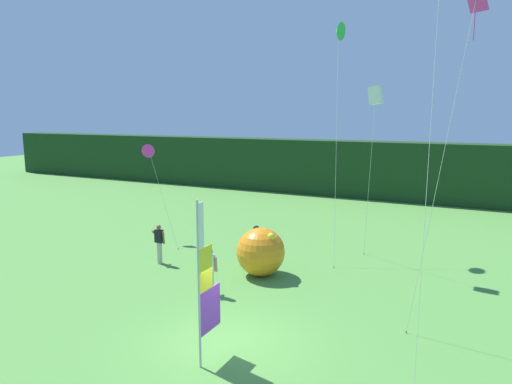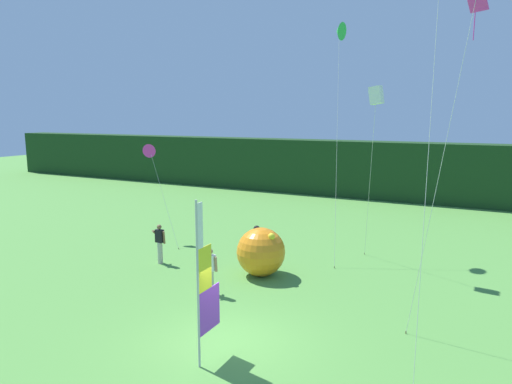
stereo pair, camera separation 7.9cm
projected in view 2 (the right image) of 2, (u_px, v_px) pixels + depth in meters
The scene contains 10 objects.
ground_plane at pixel (227, 344), 12.94m from camera, with size 120.00×120.00×0.00m, color #518E3D.
distant_treeline at pixel (395, 171), 34.74m from camera, with size 80.00×2.40×4.36m, color #193819.
banner_flag at pixel (204, 286), 11.69m from camera, with size 0.06×1.03×4.35m.
person_near_banner at pixel (210, 270), 16.45m from camera, with size 0.55×0.48×1.68m.
person_mid_field at pixel (160, 243), 19.85m from camera, with size 0.55×0.48×1.72m.
inflatable_balloon at pixel (261, 252), 18.33m from camera, with size 1.95×1.95×1.95m.
kite_green_delta_0 at pixel (339, 32), 21.52m from camera, with size 1.53×4.26×10.67m.
kite_magenta_diamond_2 at pixel (470, 28), 12.04m from camera, with size 1.53×0.82×9.72m.
kite_magenta_delta_4 at pixel (150, 151), 23.68m from camera, with size 3.06×1.65×4.92m.
kite_white_box_5 at pixel (376, 96), 18.56m from camera, with size 0.86×1.70×7.54m.
Camera 2 is at (6.15, -10.39, 6.38)m, focal length 32.27 mm.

